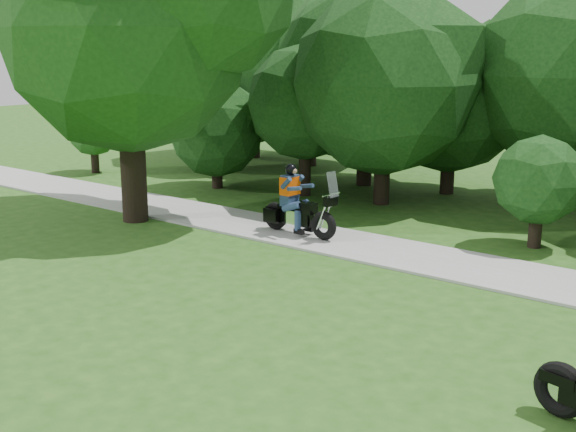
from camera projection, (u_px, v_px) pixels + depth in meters
The scene contains 2 objects.
walkway at pixel (544, 282), 14.23m from camera, with size 60.00×2.20×0.06m, color #969691.
touring_motorcycle at pixel (295, 209), 17.68m from camera, with size 2.28×0.71×1.74m.
Camera 1 is at (4.45, -5.77, 4.53)m, focal length 45.00 mm.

